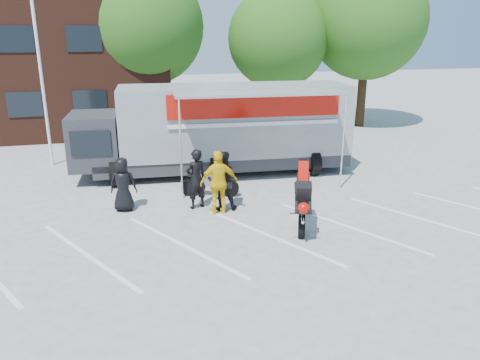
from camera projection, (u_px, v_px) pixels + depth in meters
name	position (u px, v px, depth m)	size (l,w,h in m)	color
ground	(274.00, 253.00, 11.88)	(100.00, 100.00, 0.00)	#ABABA6
parking_bay_lines	(263.00, 236.00, 12.80)	(18.00, 5.00, 0.01)	white
flagpole	(44.00, 39.00, 18.12)	(1.61, 0.12, 8.00)	white
tree_left	(145.00, 26.00, 24.48)	(6.12, 6.12, 8.64)	#382314
tree_mid	(278.00, 39.00, 25.37)	(5.44, 5.44, 7.68)	#382314
tree_right	(367.00, 21.00, 25.78)	(6.46, 6.46, 9.12)	#382314
transporter_truck	(223.00, 172.00, 18.62)	(10.69, 5.15, 3.40)	#95989D
parked_motorcycle	(210.00, 196.00, 15.92)	(0.67, 2.01, 1.05)	#B6B5BA
stunt_bike_rider	(300.00, 226.00, 13.47)	(0.89, 1.89, 2.22)	black
spectator_leather_a	(123.00, 184.00, 14.42)	(0.83, 0.54, 1.70)	black
spectator_leather_b	(196.00, 179.00, 14.60)	(0.70, 0.46, 1.91)	black
spectator_leather_c	(222.00, 181.00, 14.48)	(0.91, 0.71, 1.88)	black
spectator_hivis	(219.00, 183.00, 14.14)	(1.16, 0.48, 1.98)	yellow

